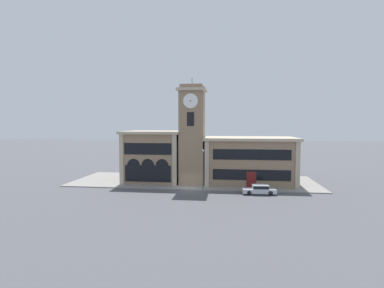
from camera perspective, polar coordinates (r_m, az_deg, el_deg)
ground_plane at (r=46.34m, az=-0.68°, el=-8.79°), size 300.00×300.00×0.00m
sidewalk_kerb at (r=53.21m, az=0.35°, el=-7.08°), size 42.02×14.17×0.15m
clock_tower at (r=49.75m, az=0.00°, el=1.73°), size 4.64×4.64×17.72m
town_hall_left_wing at (r=54.08m, az=-7.08°, el=-2.22°), size 10.29×10.33×8.91m
town_hall_right_wing at (r=52.64m, az=10.88°, el=-2.99°), size 15.44×10.33×7.87m
parked_car_near at (r=44.69m, az=12.74°, el=-8.41°), size 4.87×2.05×1.37m
street_lamp at (r=45.68m, az=2.15°, el=-3.71°), size 0.36×0.36×6.13m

